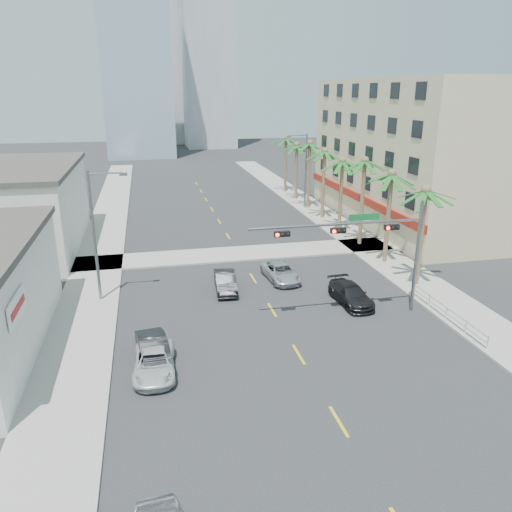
{
  "coord_description": "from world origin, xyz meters",
  "views": [
    {
      "loc": [
        -7.55,
        -19.3,
        13.89
      ],
      "look_at": [
        -0.86,
        11.05,
        3.5
      ],
      "focal_mm": 35.0,
      "sensor_mm": 36.0,
      "label": 1
    }
  ],
  "objects_px": {
    "car_parked_far": "(154,362)",
    "car_lane_right": "(351,294)",
    "traffic_signal_mast": "(372,240)",
    "car_lane_left": "(225,282)",
    "car_parked_mid": "(154,351)",
    "car_lane_center": "(281,272)"
  },
  "relations": [
    {
      "from": "car_parked_far",
      "to": "car_lane_right",
      "type": "height_order",
      "value": "car_lane_right"
    },
    {
      "from": "traffic_signal_mast",
      "to": "car_lane_right",
      "type": "xyz_separation_m",
      "value": [
        -0.28,
        1.97,
        -4.4
      ]
    },
    {
      "from": "car_parked_far",
      "to": "car_lane_right",
      "type": "distance_m",
      "value": 14.65
    },
    {
      "from": "car_parked_far",
      "to": "car_lane_left",
      "type": "bearing_deg",
      "value": 65.15
    },
    {
      "from": "traffic_signal_mast",
      "to": "car_parked_mid",
      "type": "xyz_separation_m",
      "value": [
        -13.58,
        -3.08,
        -4.36
      ]
    },
    {
      "from": "car_lane_center",
      "to": "car_parked_far",
      "type": "bearing_deg",
      "value": -135.17
    },
    {
      "from": "traffic_signal_mast",
      "to": "car_lane_right",
      "type": "relative_size",
      "value": 2.44
    },
    {
      "from": "traffic_signal_mast",
      "to": "car_lane_left",
      "type": "bearing_deg",
      "value": 143.78
    },
    {
      "from": "traffic_signal_mast",
      "to": "car_lane_right",
      "type": "height_order",
      "value": "traffic_signal_mast"
    },
    {
      "from": "car_lane_center",
      "to": "car_lane_right",
      "type": "relative_size",
      "value": 1.01
    },
    {
      "from": "car_parked_mid",
      "to": "car_parked_far",
      "type": "bearing_deg",
      "value": -97.76
    },
    {
      "from": "car_lane_left",
      "to": "car_lane_center",
      "type": "relative_size",
      "value": 0.91
    },
    {
      "from": "traffic_signal_mast",
      "to": "car_lane_left",
      "type": "distance_m",
      "value": 11.14
    },
    {
      "from": "car_parked_mid",
      "to": "car_lane_right",
      "type": "bearing_deg",
      "value": 13.06
    },
    {
      "from": "car_lane_center",
      "to": "car_lane_right",
      "type": "height_order",
      "value": "car_lane_right"
    },
    {
      "from": "traffic_signal_mast",
      "to": "car_lane_right",
      "type": "bearing_deg",
      "value": 98.21
    },
    {
      "from": "traffic_signal_mast",
      "to": "car_lane_center",
      "type": "distance_m",
      "value": 9.31
    },
    {
      "from": "car_parked_far",
      "to": "car_lane_center",
      "type": "distance_m",
      "value": 15.06
    },
    {
      "from": "car_parked_far",
      "to": "car_parked_mid",
      "type": "bearing_deg",
      "value": 92.64
    },
    {
      "from": "car_lane_left",
      "to": "car_lane_right",
      "type": "relative_size",
      "value": 0.91
    },
    {
      "from": "car_parked_mid",
      "to": "car_parked_far",
      "type": "height_order",
      "value": "car_parked_mid"
    },
    {
      "from": "car_parked_mid",
      "to": "car_lane_center",
      "type": "xyz_separation_m",
      "value": [
        9.8,
        10.34,
        -0.07
      ]
    }
  ]
}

